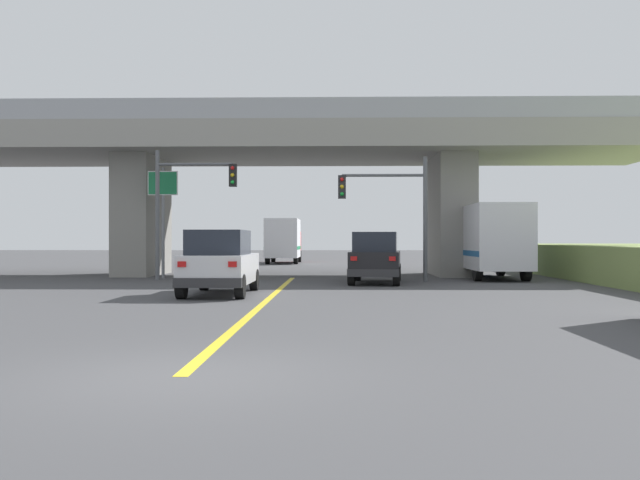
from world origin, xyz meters
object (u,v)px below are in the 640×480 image
object	(u,v)px
traffic_signal_nearside	(394,202)
suv_crossing	(376,258)
suv_lead	(220,262)
traffic_signal_farside	(185,196)
highway_sign	(163,198)
box_truck	(492,241)
semi_truck_distant	(284,240)

from	to	relation	value
traffic_signal_nearside	suv_crossing	bearing A→B (deg)	-122.56
suv_lead	traffic_signal_farside	world-z (taller)	traffic_signal_farside
highway_sign	box_truck	bearing A→B (deg)	0.18
suv_lead	highway_sign	world-z (taller)	highway_sign
box_truck	traffic_signal_nearside	size ratio (longest dim) A/B	1.28
traffic_signal_farside	highway_sign	size ratio (longest dim) A/B	1.12
traffic_signal_nearside	traffic_signal_farside	bearing A→B (deg)	175.87
suv_lead	box_truck	distance (m)	13.92
suv_crossing	suv_lead	bearing A→B (deg)	-126.10
semi_truck_distant	box_truck	bearing A→B (deg)	-61.67
suv_lead	traffic_signal_nearside	xyz separation A→B (m)	(6.02, 7.04, 2.25)
suv_crossing	highway_sign	world-z (taller)	highway_sign
suv_lead	semi_truck_distant	size ratio (longest dim) A/B	0.69
suv_lead	highway_sign	size ratio (longest dim) A/B	0.93
traffic_signal_nearside	highway_sign	distance (m)	10.31
box_truck	semi_truck_distant	world-z (taller)	box_truck
traffic_signal_nearside	suv_lead	bearing A→B (deg)	-130.54
box_truck	traffic_signal_nearside	distance (m)	5.19
suv_lead	traffic_signal_farside	size ratio (longest dim) A/B	0.83
traffic_signal_farside	highway_sign	bearing A→B (deg)	133.00
box_truck	traffic_signal_farside	size ratio (longest dim) A/B	1.19
suv_lead	box_truck	world-z (taller)	box_truck
suv_crossing	semi_truck_distant	xyz separation A→B (m)	(-5.40, 23.21, 0.66)
suv_crossing	traffic_signal_farside	world-z (taller)	traffic_signal_farside
suv_crossing	box_truck	size ratio (longest dim) A/B	0.68
suv_crossing	box_truck	world-z (taller)	box_truck
highway_sign	semi_truck_distant	xyz separation A→B (m)	(3.89, 19.92, -1.90)
highway_sign	semi_truck_distant	world-z (taller)	highway_sign
suv_crossing	semi_truck_distant	bearing A→B (deg)	109.10
suv_lead	box_truck	size ratio (longest dim) A/B	0.70
suv_lead	traffic_signal_nearside	size ratio (longest dim) A/B	0.89
suv_lead	semi_truck_distant	bearing A→B (deg)	90.39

